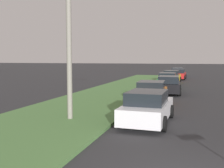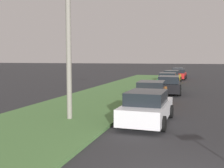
# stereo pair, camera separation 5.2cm
# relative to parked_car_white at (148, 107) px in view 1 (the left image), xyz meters

# --- Properties ---
(grass_median) EXTENTS (60.00, 6.00, 0.12)m
(grass_median) POSITION_rel_parked_car_white_xyz_m (3.96, 4.36, -0.66)
(grass_median) COLOR #517F42
(grass_median) RESTS_ON ground
(parked_car_white) EXTENTS (4.35, 2.12, 1.47)m
(parked_car_white) POSITION_rel_parked_car_white_xyz_m (0.00, 0.00, 0.00)
(parked_car_white) COLOR silver
(parked_car_white) RESTS_ON ground
(parked_car_orange) EXTENTS (4.39, 2.19, 1.47)m
(parked_car_orange) POSITION_rel_parked_car_white_xyz_m (5.29, 0.61, 0.00)
(parked_car_orange) COLOR orange
(parked_car_orange) RESTS_ON ground
(parked_car_black) EXTENTS (4.38, 2.18, 1.47)m
(parked_car_black) POSITION_rel_parked_car_white_xyz_m (10.83, -0.01, 0.00)
(parked_car_black) COLOR black
(parked_car_black) RESTS_ON ground
(parked_car_green) EXTENTS (4.35, 2.12, 1.47)m
(parked_car_green) POSITION_rel_parked_car_white_xyz_m (16.12, 0.58, 0.00)
(parked_car_green) COLOR #1E6B38
(parked_car_green) RESTS_ON ground
(parked_car_yellow) EXTENTS (4.38, 2.17, 1.47)m
(parked_car_yellow) POSITION_rel_parked_car_white_xyz_m (21.63, 0.57, 0.00)
(parked_car_yellow) COLOR gold
(parked_car_yellow) RESTS_ON ground
(parked_car_red) EXTENTS (4.37, 2.15, 1.47)m
(parked_car_red) POSITION_rel_parked_car_white_xyz_m (26.97, 0.06, 0.00)
(parked_car_red) COLOR red
(parked_car_red) RESTS_ON ground
(parked_car_blue) EXTENTS (4.37, 2.15, 1.47)m
(parked_car_blue) POSITION_rel_parked_car_white_xyz_m (33.04, 0.46, 0.00)
(parked_car_blue) COLOR #23389E
(parked_car_blue) RESTS_ON ground
(streetlight) EXTENTS (0.37, 2.87, 7.50)m
(streetlight) POSITION_rel_parked_car_white_xyz_m (-0.65, 3.18, 3.67)
(streetlight) COLOR gray
(streetlight) RESTS_ON ground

